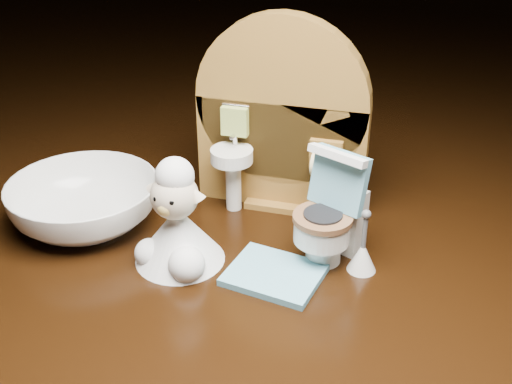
% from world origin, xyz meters
% --- Properties ---
extents(backdrop_panel, '(0.13, 0.05, 0.15)m').
position_xyz_m(backdrop_panel, '(-0.00, 0.06, 0.07)').
color(backdrop_panel, olive).
rests_on(backdrop_panel, ground).
extents(toy_toilet, '(0.05, 0.06, 0.08)m').
position_xyz_m(toy_toilet, '(0.05, 0.00, 0.03)').
color(toy_toilet, white).
rests_on(toy_toilet, ground).
extents(bath_mat, '(0.07, 0.06, 0.00)m').
position_xyz_m(bath_mat, '(0.02, -0.03, 0.00)').
color(bath_mat, '#66ABC3').
rests_on(bath_mat, ground).
extents(toilet_brush, '(0.02, 0.02, 0.05)m').
position_xyz_m(toilet_brush, '(0.07, -0.01, 0.01)').
color(toilet_brush, white).
rests_on(toilet_brush, ground).
extents(plush_lamb, '(0.06, 0.06, 0.08)m').
position_xyz_m(plush_lamb, '(-0.05, -0.03, 0.03)').
color(plush_lamb, white).
rests_on(plush_lamb, ground).
extents(ceramic_bowl, '(0.12, 0.12, 0.03)m').
position_xyz_m(ceramic_bowl, '(-0.13, -0.01, 0.02)').
color(ceramic_bowl, white).
rests_on(ceramic_bowl, ground).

